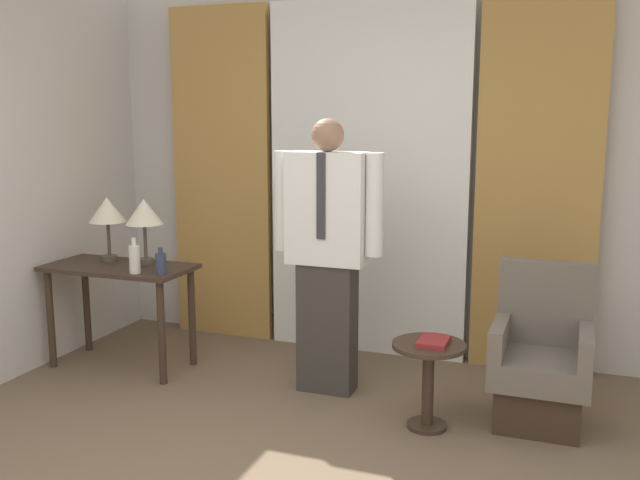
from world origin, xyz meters
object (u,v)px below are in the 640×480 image
armchair (541,366)px  book (433,342)px  desk (120,283)px  bottle_near_edge (161,263)px  person (327,248)px  bottle_by_lamp (135,259)px  table_lamp_right (144,214)px  side_table (428,370)px  table_lamp_left (107,212)px

armchair → book: armchair is taller
book → desk: bearing=173.6°
bottle_near_edge → book: bottle_near_edge is taller
bottle_near_edge → book: 1.86m
bottle_near_edge → person: person is taller
bottle_by_lamp → armchair: size_ratio=0.26×
table_lamp_right → book: table_lamp_right is taller
desk → side_table: size_ratio=2.04×
desk → armchair: size_ratio=1.11×
book → table_lamp_left: bearing=171.6°
desk → book: size_ratio=4.86×
table_lamp_right → bottle_by_lamp: (0.10, -0.27, -0.26)m
armchair → bottle_by_lamp: bearing=-175.0°
bottle_by_lamp → side_table: bearing=-2.3°
person → bottle_near_edge: bearing=-168.2°
table_lamp_right → person: (1.36, -0.02, -0.15)m
side_table → table_lamp_left: bearing=171.6°
bottle_near_edge → person: 1.11m
person → armchair: person is taller
armchair → person: bearing=178.7°
bottle_by_lamp → side_table: 2.05m
person → desk: bearing=-176.6°
table_lamp_right → bottle_by_lamp: bearing=-70.4°
desk → bottle_by_lamp: size_ratio=4.30×
table_lamp_left → bottle_by_lamp: (0.40, -0.27, -0.26)m
table_lamp_right → book: 2.22m
bottle_by_lamp → table_lamp_left: bearing=145.9°
bottle_near_edge → book: size_ratio=0.85×
table_lamp_left → desk: bearing=-34.6°
bottle_near_edge → side_table: (1.81, -0.11, -0.46)m
armchair → side_table: size_ratio=1.83×
side_table → table_lamp_right: bearing=170.4°
bottle_near_edge → side_table: 1.87m
desk → armchair: armchair is taller
table_lamp_right → bottle_by_lamp: size_ratio=1.93×
desk → bottle_near_edge: 0.50m
table_lamp_right → side_table: bearing=-9.6°
bottle_by_lamp → bottle_near_edge: bearing=9.6°
bottle_near_edge → armchair: armchair is taller
bottle_by_lamp → person: person is taller
bottle_by_lamp → book: bottle_by_lamp is taller
table_lamp_right → bottle_by_lamp: table_lamp_right is taller
table_lamp_right → book: bearing=-9.6°
table_lamp_right → table_lamp_left: bearing=180.0°
book → bottle_by_lamp: bearing=177.6°
table_lamp_left → table_lamp_right: size_ratio=1.00×
bottle_near_edge → bottle_by_lamp: bottle_by_lamp is taller
bottle_by_lamp → book: (2.02, -0.09, -0.31)m
side_table → book: book is taller
desk → book: desk is taller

